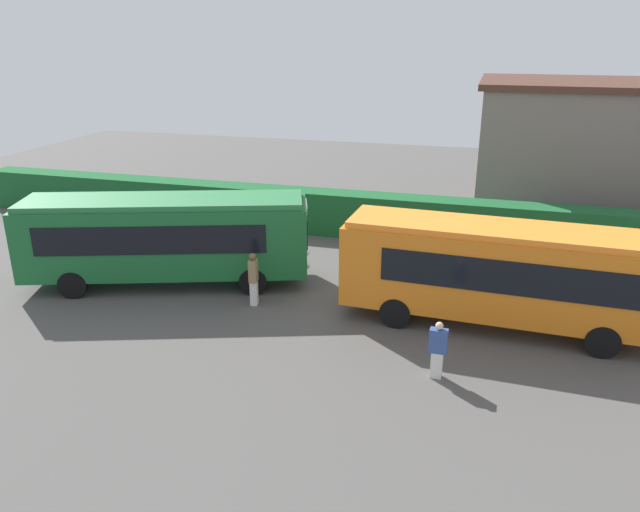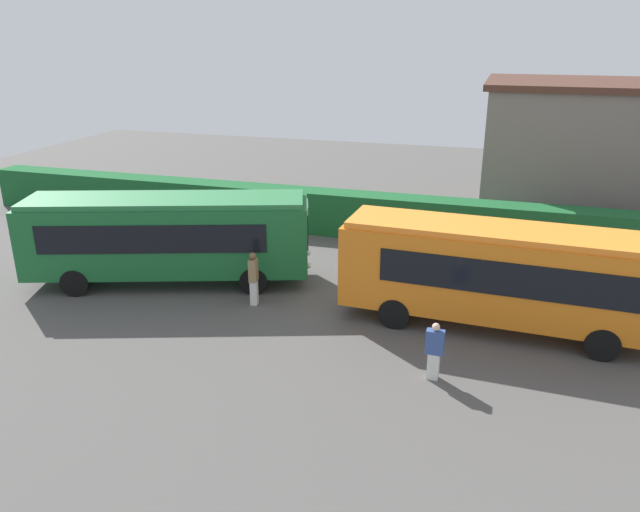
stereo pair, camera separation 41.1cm
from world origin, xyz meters
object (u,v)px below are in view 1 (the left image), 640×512
bus_orange (500,271)px  person_center (438,349)px  person_left (253,278)px  bus_green (166,236)px

bus_orange → person_center: (-1.50, -3.66, -1.05)m
person_left → person_center: size_ratio=1.14×
bus_green → person_left: bearing=-31.9°
bus_green → bus_orange: bus_orange is taller
bus_orange → person_center: bus_orange is taller
person_left → person_center: bearing=-33.8°
bus_green → person_left: (3.73, -0.88, -0.88)m
bus_green → person_left: bus_green is taller
person_left → bus_green: bearing=158.1°
bus_orange → person_left: bearing=6.8°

